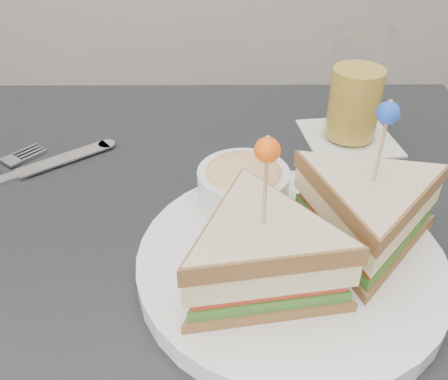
# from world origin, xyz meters

# --- Properties ---
(table) EXTENTS (0.80, 0.80, 0.75)m
(table) POSITION_xyz_m (0.00, 0.00, 0.67)
(table) COLOR black
(table) RESTS_ON ground
(plate_meal) EXTENTS (0.39, 0.39, 0.18)m
(plate_meal) POSITION_xyz_m (0.08, -0.06, 0.80)
(plate_meal) COLOR white
(plate_meal) RESTS_ON table
(cutlery_knife) EXTENTS (0.20, 0.16, 0.01)m
(cutlery_knife) POSITION_xyz_m (-0.25, 0.12, 0.75)
(cutlery_knife) COLOR silver
(cutlery_knife) RESTS_ON table
(drink_set) EXTENTS (0.14, 0.14, 0.16)m
(drink_set) POSITION_xyz_m (0.19, 0.21, 0.82)
(drink_set) COLOR white
(drink_set) RESTS_ON table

